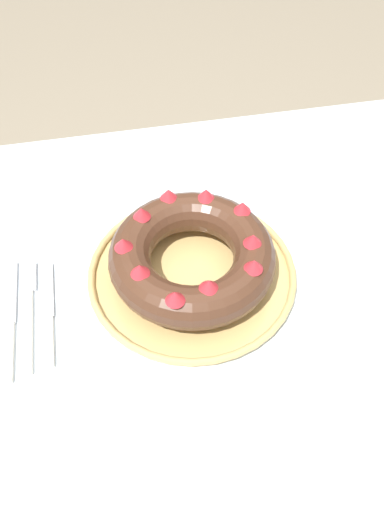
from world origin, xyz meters
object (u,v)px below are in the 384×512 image
Objects in this scene: fork at (29,306)px; bundt_cake at (192,255)px; serving_dish at (192,273)px; serving_knife at (9,326)px; cake_knife at (48,319)px.

bundt_cake is at bearing 1.49° from fork.
serving_knife is (-0.30, -0.04, -0.01)m from serving_dish.
serving_dish is 1.29× the size of bundt_cake.
serving_dish is 0.24m from cake_knife.
serving_knife and cake_knife have the same top height.
bundt_cake is 0.31m from serving_knife.
cake_knife is (0.06, 0.00, 0.00)m from serving_knife.
fork is at bearing 128.29° from cake_knife.
fork is 0.93× the size of serving_knife.
serving_dish is 1.54× the size of serving_knife.
serving_dish is 0.05m from bundt_cake.
bundt_cake is 1.19× the size of serving_knife.
fork is at bearing -178.04° from bundt_cake.
serving_dish is 1.76× the size of cake_knife.
cake_knife is at bearing -170.53° from serving_dish.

